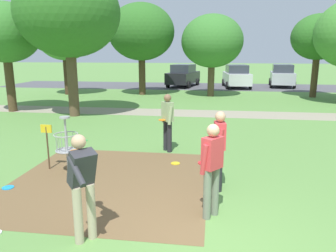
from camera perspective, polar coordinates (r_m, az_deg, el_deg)
The scene contains 22 objects.
ground_plane at distance 5.45m, azimuth 6.96°, elevation -19.43°, with size 160.00×160.00×0.00m, color #5B8942.
dirt_tee_pad at distance 7.66m, azimuth -10.15°, elevation -9.53°, with size 4.44×4.54×0.01m, color brown.
disc_golf_basket at distance 8.32m, azimuth -17.75°, elevation -2.68°, with size 0.98×0.58×1.39m.
player_foreground_watching at distance 6.92m, azimuth 8.96°, elevation -3.49°, with size 0.42×0.48×1.71m.
player_throwing at distance 5.16m, azimuth -14.78°, elevation -9.35°, with size 0.68×1.06×1.71m.
player_waiting_left at distance 9.51m, azimuth -0.09°, elevation 1.18°, with size 0.45×0.47×1.71m.
player_waiting_right at distance 5.75m, azimuth 7.70°, elevation -6.88°, with size 0.45×0.47×1.71m.
frisbee_mid_grass at distance 8.54m, azimuth 8.21°, elevation -7.02°, with size 0.24×0.24×0.02m, color white.
frisbee_far_left at distance 8.01m, azimuth -26.26°, elevation -9.67°, with size 0.25×0.25×0.02m, color #1E93DB.
frisbee_far_right at distance 11.20m, azimuth -14.59°, elevation -2.48°, with size 0.26×0.26×0.02m, color green.
frisbee_scattered_a at distance 8.67m, azimuth 1.32°, elevation -6.57°, with size 0.24×0.24×0.02m, color gold.
tree_near_right at distance 21.74m, azimuth 7.75°, elevation 14.50°, with size 3.97×3.97×5.24m.
tree_mid_left at distance 23.10m, azimuth 24.89°, elevation 13.90°, with size 3.34×3.34×5.21m.
tree_mid_center at distance 23.55m, azimuth -17.72°, elevation 14.62°, with size 3.64×3.64×5.41m.
tree_far_left at distance 22.50m, azimuth -4.70°, elevation 16.08°, with size 4.40×4.40×6.04m.
tree_far_center at distance 15.50m, azimuth -17.12°, elevation 18.39°, with size 4.50×4.50×6.46m.
tree_far_right at distance 17.76m, azimuth -26.73°, elevation 14.36°, with size 3.33×3.33×5.20m.
parking_lot_strip at distance 28.02m, azimuth 7.96°, elevation 6.88°, with size 36.00×6.00×0.01m, color #4C4C51.
parked_car_leftmost at distance 27.83m, azimuth 2.69°, elevation 8.85°, with size 2.67×4.49×1.84m.
parked_car_center_left at distance 27.50m, azimuth 11.93°, elevation 8.54°, with size 2.26×4.35×1.84m.
parked_car_center_right at distance 29.28m, azimuth 19.40°, elevation 8.34°, with size 2.36×4.39×1.84m.
gravel_path at distance 15.70m, azimuth 7.79°, elevation 2.17°, with size 40.00×1.87×0.00m, color gray.
Camera 1 is at (0.02, -4.60, 2.91)m, focal length 34.74 mm.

